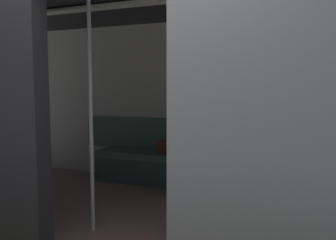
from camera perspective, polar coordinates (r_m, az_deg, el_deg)
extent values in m
cube|color=#ADAFB5|center=(2.05, 13.91, -0.35)|extent=(1.03, 0.12, 2.22)
cube|color=black|center=(2.04, 14.04, 7.10)|extent=(0.57, 0.02, 0.55)
cube|color=gray|center=(3.77, -0.20, -14.93)|extent=(6.08, 2.50, 0.01)
cube|color=silver|center=(4.73, 5.30, 2.86)|extent=(6.08, 0.10, 2.22)
cube|color=#4C7566|center=(4.71, 5.06, -2.66)|extent=(3.52, 0.06, 0.45)
cube|color=white|center=(3.65, -0.21, 19.29)|extent=(4.48, 0.16, 0.03)
cube|color=#4C7566|center=(4.55, 4.26, -6.39)|extent=(2.76, 0.44, 0.09)
cube|color=#39574C|center=(4.41, 3.48, -9.64)|extent=(2.76, 0.04, 0.34)
cube|color=#CC5933|center=(4.46, 4.97, -2.78)|extent=(0.39, 0.24, 0.50)
sphere|color=beige|center=(4.43, 5.00, 1.64)|extent=(0.21, 0.21, 0.21)
sphere|color=brown|center=(4.44, 5.05, 2.12)|extent=(0.19, 0.19, 0.19)
cylinder|color=#CC5933|center=(4.36, 7.76, -2.60)|extent=(0.08, 0.08, 0.44)
cylinder|color=#CC5933|center=(4.51, 2.02, -2.29)|extent=(0.08, 0.08, 0.44)
cylinder|color=#38334C|center=(4.28, 5.20, -5.84)|extent=(0.16, 0.41, 0.14)
cylinder|color=#38334C|center=(4.34, 2.95, -5.67)|extent=(0.16, 0.41, 0.14)
cylinder|color=#38334C|center=(4.15, 4.26, -9.68)|extent=(0.10, 0.10, 0.39)
cylinder|color=#38334C|center=(4.21, 1.93, -9.44)|extent=(0.10, 0.10, 0.39)
cube|color=black|center=(4.17, 4.00, -12.59)|extent=(0.11, 0.23, 0.06)
cube|color=black|center=(4.23, 1.66, -12.31)|extent=(0.11, 0.23, 0.06)
cube|color=brown|center=(4.62, -0.12, -4.56)|extent=(0.26, 0.14, 0.17)
cube|color=#472718|center=(4.55, -0.47, -4.81)|extent=(0.02, 0.01, 0.14)
cube|color=#26598C|center=(4.41, 9.06, -6.04)|extent=(0.20, 0.25, 0.03)
cylinder|color=silver|center=(3.13, -12.75, 1.36)|extent=(0.04, 0.04, 2.20)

